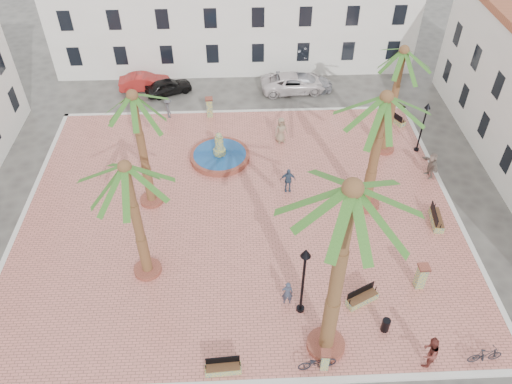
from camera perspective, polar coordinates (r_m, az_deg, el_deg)
The scene contains 35 objects.
ground at distance 30.35m, azimuth -1.89°, elevation -2.30°, with size 120.00×120.00×0.00m, color #56544F.
plaza at distance 30.30m, azimuth -1.89°, elevation -2.20°, with size 26.00×22.00×0.15m, color #D27668.
kerb_n at distance 38.95m, azimuth -2.20°, elevation 9.15°, with size 26.30×0.30×0.16m, color silver.
kerb_s at distance 23.68m, azimuth -1.36°, elevation -21.07°, with size 26.30×0.30×0.16m, color silver.
kerb_e at distance 32.94m, azimuth 21.35°, elevation -1.36°, with size 0.30×22.30×0.16m, color silver.
kerb_w at distance 32.99m, azimuth -25.11°, elevation -2.66°, with size 0.30×22.30×0.16m, color silver.
building_north at distance 44.84m, azimuth -2.54°, elevation 20.48°, with size 30.40×7.40×9.50m.
fountain at distance 33.98m, azimuth -4.16°, elevation 4.23°, with size 4.06×4.06×2.10m.
palm_nw at distance 27.49m, azimuth -13.71°, elevation 9.24°, with size 4.69×4.69×7.81m.
palm_sw at distance 23.22m, azimuth -14.45°, elevation 1.26°, with size 4.77×4.77×7.51m.
palm_s at distance 17.79m, azimuth 10.58°, elevation -2.09°, with size 5.81×5.81×10.29m.
palm_e at distance 27.23m, azimuth 14.38°, elevation 8.86°, with size 5.45×5.45×7.98m.
palm_ne at distance 32.56m, azimuth 16.31°, elevation 14.03°, with size 4.62×4.62×7.73m.
bench_s at distance 23.71m, azimuth -3.77°, elevation -19.45°, with size 1.65×0.59×0.86m.
bench_se at distance 26.22m, azimuth 12.02°, elevation -11.80°, with size 1.78×1.24×0.91m.
bench_e at distance 31.16m, azimuth 19.90°, elevation -2.94°, with size 0.77×1.87×0.96m.
bench_ne at distance 38.92m, azimuth 15.66°, elevation 8.03°, with size 1.22×1.68×0.87m.
lamppost_s at distance 23.24m, azimuth 5.52°, elevation -8.92°, with size 0.49×0.49×4.53m.
lamppost_e at distance 35.12m, azimuth 18.70°, elevation 7.90°, with size 0.41×0.41×3.80m.
bollard_se at distance 23.60m, azimuth 7.89°, elevation -18.47°, with size 0.49×0.49×1.24m.
bollard_n at distance 38.03m, azimuth -5.35°, elevation 9.66°, with size 0.60×0.60×1.55m.
bollard_e at distance 27.17m, azimuth 18.36°, elevation -9.09°, with size 0.58×0.58×1.56m.
litter_bin at distance 25.40m, azimuth 14.59°, elevation -14.51°, with size 0.40×0.40×0.77m, color black.
cyclist_a at distance 25.26m, azimuth 3.61°, elevation -11.44°, with size 0.57×0.37×1.57m, color #333C50.
bicycle_a at distance 23.71m, azimuth 7.02°, elevation -18.74°, with size 0.62×1.78×0.94m, color black.
cyclist_b at distance 24.49m, azimuth 19.24°, elevation -16.90°, with size 0.92×0.71×1.89m, color maroon.
bicycle_b at distance 25.86m, azimuth 24.74°, elevation -16.57°, with size 0.46×1.64×0.99m, color black.
pedestrian_fountain_a at distance 35.11m, azimuth 2.87°, elevation 7.08°, with size 0.94×0.61×1.93m, color #8B755C.
pedestrian_fountain_b at distance 31.07m, azimuth 3.67°, elevation 1.38°, with size 0.99×0.41×1.69m, color #354B64.
pedestrian_north at distance 38.33m, azimuth -9.98°, elevation 9.44°, with size 1.03×0.59×1.59m, color #444448.
pedestrian_east at distance 33.98m, azimuth 19.40°, elevation 2.93°, with size 1.68×0.54×1.82m, color gray.
car_black at distance 41.67m, azimuth -9.97°, elevation 11.79°, with size 1.49×3.72×1.27m, color black.
car_red at distance 42.57m, azimuth -12.60°, elevation 12.17°, with size 1.44×4.12×1.36m, color #B02420.
car_silver at distance 41.75m, azimuth 5.55°, elevation 12.36°, with size 1.87×4.60×1.34m, color #AEAFB8.
car_white at distance 41.49m, azimuth 4.35°, elevation 12.35°, with size 2.45×5.31×1.48m, color silver.
Camera 1 is at (0.06, -21.73, 21.19)m, focal length 35.00 mm.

